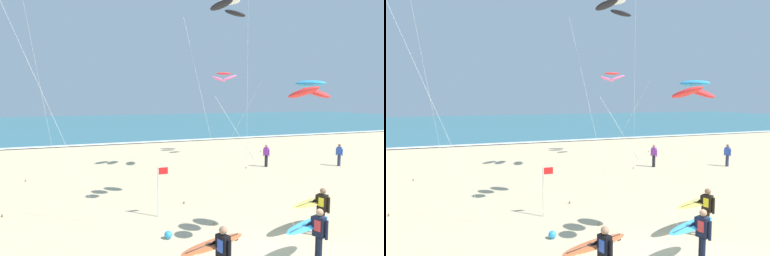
# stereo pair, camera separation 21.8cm
# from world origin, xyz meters

# --- Properties ---
(ocean_water) EXTENTS (160.00, 60.00, 0.08)m
(ocean_water) POSITION_xyz_m (0.00, 58.21, 0.04)
(ocean_water) COLOR #336B7A
(ocean_water) RESTS_ON ground
(shoreline_foam) EXTENTS (160.00, 1.10, 0.01)m
(shoreline_foam) POSITION_xyz_m (0.00, 28.51, 0.09)
(shoreline_foam) COLOR white
(shoreline_foam) RESTS_ON ocean_water
(surfer_lead) EXTENTS (2.51, 1.39, 1.71)m
(surfer_lead) POSITION_xyz_m (1.73, 1.58, 1.05)
(surfer_lead) COLOR black
(surfer_lead) RESTS_ON ground
(surfer_trailing) EXTENTS (2.14, 1.17, 1.71)m
(surfer_trailing) POSITION_xyz_m (-3.17, -0.42, 1.04)
(surfer_trailing) COLOR black
(surfer_trailing) RESTS_ON ground
(surfer_third) EXTENTS (2.11, 1.18, 1.71)m
(surfer_third) POSITION_xyz_m (0.04, -0.21, 1.04)
(surfer_third) COLOR black
(surfer_third) RESTS_ON ground
(kite_arc_scarlet_near) EXTENTS (4.45, 2.81, 7.03)m
(kite_arc_scarlet_near) POSITION_xyz_m (6.48, 18.62, 6.65)
(kite_arc_scarlet_near) COLOR pink
(kite_arc_scarlet_near) RESTS_ON ground
(kite_arc_ivory_high) EXTENTS (2.59, 2.71, 8.95)m
(kite_arc_ivory_high) POSITION_xyz_m (-0.12, 5.07, 8.64)
(kite_arc_ivory_high) COLOR black
(kite_arc_ivory_high) RESTS_ON ground
(kite_arc_cobalt_close) EXTENTS (3.19, 3.89, 5.45)m
(kite_arc_cobalt_close) POSITION_xyz_m (0.58, 0.77, 5.15)
(kite_arc_cobalt_close) COLOR red
(kite_arc_cobalt_close) RESTS_ON ground
(bystander_blue_top) EXTENTS (0.29, 0.47, 1.59)m
(bystander_blue_top) POSITION_xyz_m (11.90, 10.94, 0.81)
(bystander_blue_top) COLOR #2D334C
(bystander_blue_top) RESTS_ON ground
(bystander_purple_top) EXTENTS (0.31, 0.45, 1.59)m
(bystander_purple_top) POSITION_xyz_m (6.86, 12.60, 0.81)
(bystander_purple_top) COLOR black
(bystander_purple_top) RESTS_ON ground
(lifeguard_flag) EXTENTS (0.45, 0.05, 2.10)m
(lifeguard_flag) POSITION_xyz_m (-3.06, 5.40, 1.27)
(lifeguard_flag) COLOR silver
(lifeguard_flag) RESTS_ON ground
(beach_ball) EXTENTS (0.28, 0.28, 0.28)m
(beach_ball) POSITION_xyz_m (-3.42, 3.08, 0.14)
(beach_ball) COLOR #2D99DB
(beach_ball) RESTS_ON ground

